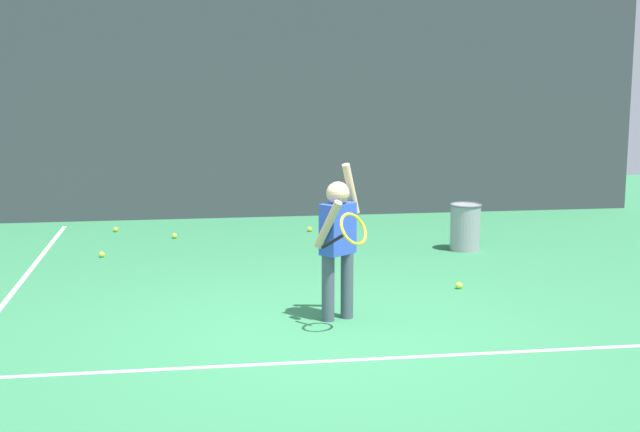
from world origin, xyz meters
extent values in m
plane|color=#2D7247|center=(0.00, 0.00, 0.00)|extent=(20.00, 20.00, 0.00)
cube|color=white|center=(0.00, -0.64, 0.00)|extent=(9.00, 0.05, 0.00)
cube|color=#383D42|center=(0.00, 5.92, 1.73)|extent=(11.39, 0.08, 3.47)
cylinder|color=slate|center=(0.00, 5.98, 1.81)|extent=(0.09, 0.09, 3.62)
cylinder|color=slate|center=(5.54, 5.98, 1.81)|extent=(0.09, 0.09, 3.62)
cylinder|color=#3F4C59|center=(0.11, 0.42, 0.29)|extent=(0.11, 0.11, 0.58)
cylinder|color=#3F4C59|center=(0.28, 0.48, 0.29)|extent=(0.11, 0.11, 0.58)
cube|color=blue|center=(0.20, 0.45, 0.80)|extent=(0.34, 0.32, 0.44)
sphere|color=tan|center=(0.20, 0.45, 1.10)|extent=(0.20, 0.20, 0.20)
cylinder|color=tan|center=(0.33, 0.59, 1.12)|extent=(0.20, 0.18, 0.46)
cylinder|color=tan|center=(0.08, 0.28, 0.87)|extent=(0.24, 0.27, 0.43)
cylinder|color=black|center=(0.10, 0.14, 0.75)|extent=(0.17, 0.20, 0.15)
torus|color=yellow|center=(0.24, -0.03, 0.88)|extent=(0.32, 0.31, 0.26)
cylinder|color=gray|center=(2.21, 3.14, 0.28)|extent=(0.36, 0.36, 0.55)
torus|color=#595B60|center=(2.21, 3.14, 0.55)|extent=(0.38, 0.38, 0.02)
sphere|color=#CCE033|center=(-2.08, 3.36, 0.03)|extent=(0.07, 0.07, 0.07)
sphere|color=#CCE033|center=(0.52, 4.61, 0.03)|extent=(0.07, 0.07, 0.07)
sphere|color=#CCE033|center=(-2.05, 4.98, 0.03)|extent=(0.07, 0.07, 0.07)
sphere|color=#CCE033|center=(-1.26, 4.40, 0.03)|extent=(0.07, 0.07, 0.07)
sphere|color=#CCE033|center=(1.56, 1.33, 0.03)|extent=(0.07, 0.07, 0.07)
camera|label=1|loc=(-1.04, -6.75, 2.13)|focal=48.88mm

